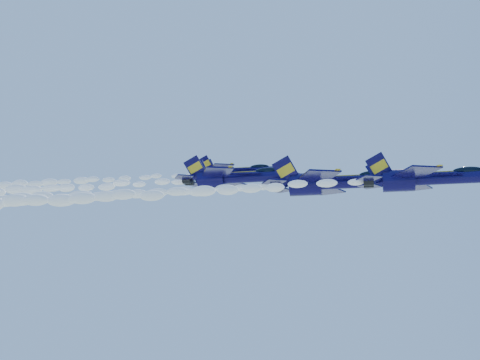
% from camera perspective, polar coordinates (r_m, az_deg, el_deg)
% --- Properties ---
extents(jet_lead, '(15.18, 12.45, 5.64)m').
position_cam_1_polar(jet_lead, '(64.76, 17.45, 0.16)').
color(jet_lead, '#0B073B').
extents(smoke_trail_jet_lead, '(45.71, 1.69, 1.52)m').
position_cam_1_polar(smoke_trail_jet_lead, '(68.31, -7.81, -1.26)').
color(smoke_trail_jet_lead, white).
extents(jet_second, '(18.65, 15.30, 6.93)m').
position_cam_1_polar(jet_second, '(75.89, 9.03, -0.20)').
color(jet_second, '#0B073B').
extents(smoke_trail_jet_second, '(45.71, 2.08, 1.87)m').
position_cam_1_polar(smoke_trail_jet_second, '(83.19, -12.67, -1.42)').
color(smoke_trail_jet_second, white).
extents(jet_third, '(17.20, 14.11, 6.39)m').
position_cam_1_polar(jet_third, '(82.96, -0.39, 0.25)').
color(jet_third, '#0B073B').
extents(smoke_trail_jet_third, '(45.71, 1.92, 1.72)m').
position_cam_1_polar(smoke_trail_jet_third, '(93.98, -18.68, -0.84)').
color(smoke_trail_jet_third, white).
extents(jet_fourth, '(14.88, 12.20, 5.53)m').
position_cam_1_polar(jet_fourth, '(96.29, -0.39, 0.80)').
color(jet_fourth, '#0B073B').
extents(smoke_trail_jet_fourth, '(45.71, 1.66, 1.49)m').
position_cam_1_polar(smoke_trail_jet_fourth, '(106.24, -15.97, -0.18)').
color(smoke_trail_jet_fourth, white).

